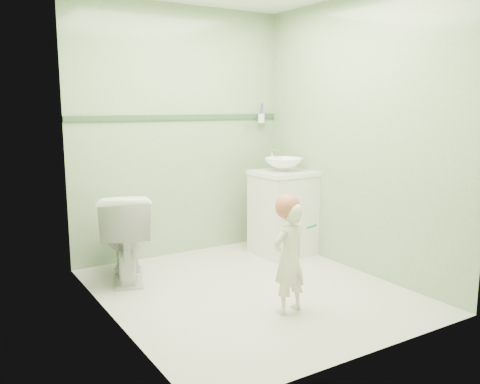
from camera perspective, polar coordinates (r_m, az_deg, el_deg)
ground at (r=4.12m, az=1.12°, el=-11.06°), size 2.50×2.50×0.00m
room_shell at (r=3.86m, az=1.18°, el=5.83°), size 2.50×2.54×2.40m
trim_stripe at (r=4.93m, az=-6.74°, el=8.39°), size 2.20×0.02×0.05m
vanity at (r=5.02m, az=4.86°, el=-2.50°), size 0.52×0.50×0.80m
counter at (r=4.95m, az=4.93°, el=2.15°), size 0.54×0.52×0.04m
basin at (r=4.94m, az=4.94°, el=3.11°), size 0.37×0.37×0.13m
faucet at (r=5.08m, az=3.70°, el=4.22°), size 0.03×0.13×0.18m
cup_holder at (r=5.33m, az=2.35°, el=8.36°), size 0.26×0.07×0.21m
toilet at (r=4.39m, az=-12.83°, el=-4.83°), size 0.64×0.83×0.75m
toddler at (r=3.61m, az=5.57°, el=-7.45°), size 0.32×0.24×0.80m
hair_cap at (r=3.54m, az=5.42°, el=-1.69°), size 0.18×0.18×0.18m
teal_toothbrush at (r=3.52m, az=7.94°, el=-3.82°), size 0.11×0.14×0.08m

